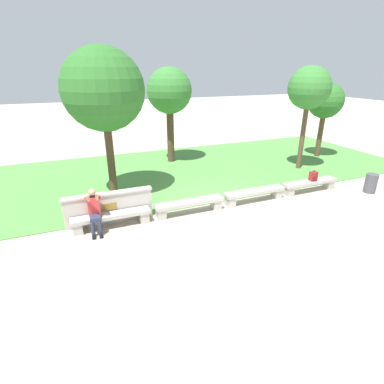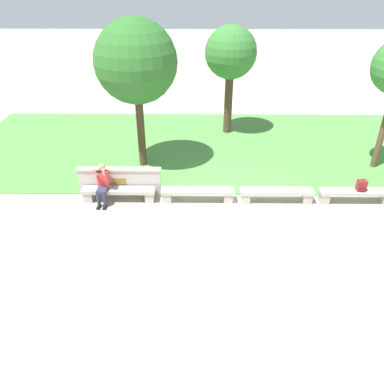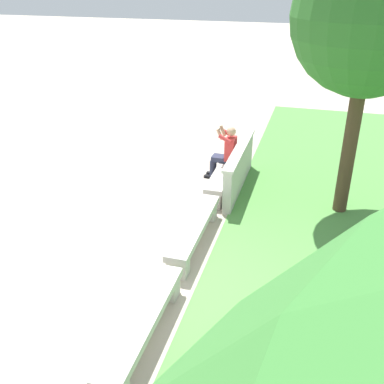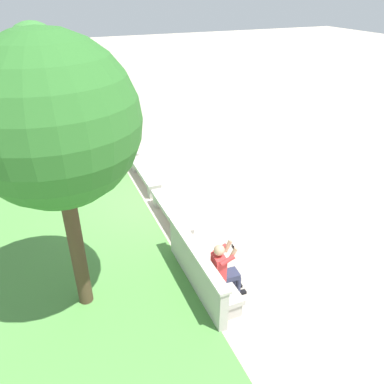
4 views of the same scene
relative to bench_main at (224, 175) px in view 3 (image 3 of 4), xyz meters
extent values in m
plane|color=#B2A593|center=(3.82, 0.00, -0.31)|extent=(80.00, 80.00, 0.00)
cube|color=#B7B2A8|center=(0.00, 0.00, 0.08)|extent=(2.34, 0.40, 0.12)
cube|color=#B7B2A8|center=(-0.99, 0.00, -0.14)|extent=(0.28, 0.34, 0.33)
cube|color=#B7B2A8|center=(0.99, 0.00, -0.14)|extent=(0.28, 0.34, 0.33)
cube|color=#B7B2A8|center=(2.54, 0.00, 0.08)|extent=(2.34, 0.40, 0.12)
cube|color=#B7B2A8|center=(1.55, 0.00, -0.14)|extent=(0.28, 0.34, 0.33)
cube|color=#B7B2A8|center=(3.54, 0.00, -0.14)|extent=(0.28, 0.34, 0.33)
cube|color=#B7B2A8|center=(5.09, 0.00, 0.08)|extent=(2.34, 0.40, 0.12)
cube|color=#B7B2A8|center=(4.10, 0.00, -0.14)|extent=(0.28, 0.34, 0.33)
cube|color=#B7B2A8|center=(0.00, 0.34, 0.17)|extent=(2.66, 0.18, 0.95)
cube|color=beige|center=(0.00, 0.34, 0.67)|extent=(2.72, 0.24, 0.06)
cube|color=olive|center=(0.00, 0.24, 0.28)|extent=(0.44, 0.02, 0.22)
cube|color=black|center=(-0.58, -0.44, -0.28)|extent=(0.11, 0.25, 0.06)
cylinder|color=#2D334C|center=(-0.58, -0.37, -0.07)|extent=(0.11, 0.11, 0.42)
cube|color=black|center=(-0.38, -0.46, -0.28)|extent=(0.11, 0.25, 0.06)
cylinder|color=#2D334C|center=(-0.38, -0.39, -0.07)|extent=(0.11, 0.11, 0.42)
cube|color=#2D334C|center=(-0.47, -0.19, 0.20)|extent=(0.32, 0.44, 0.12)
cube|color=#D83838|center=(-0.46, 0.04, 0.48)|extent=(0.35, 0.24, 0.56)
sphere|color=tan|center=(-0.46, 0.04, 0.90)|extent=(0.22, 0.22, 0.22)
cylinder|color=#D83838|center=(-0.65, -0.05, 0.77)|extent=(0.11, 0.31, 0.21)
cylinder|color=tan|center=(-0.59, -0.19, 0.85)|extent=(0.11, 0.19, 0.27)
cylinder|color=#D83838|center=(-0.27, -0.07, 0.77)|extent=(0.11, 0.31, 0.21)
cylinder|color=tan|center=(-0.35, -0.21, 0.85)|extent=(0.09, 0.19, 0.27)
cube|color=black|center=(-0.47, -0.26, 0.89)|extent=(0.15, 0.02, 0.08)
cylinder|color=#4C3826|center=(0.46, 2.60, 1.19)|extent=(0.28, 0.28, 3.00)
sphere|color=#2D6B28|center=(0.46, 2.60, 3.54)|extent=(2.81, 2.81, 2.81)
camera|label=1|loc=(-0.78, -8.40, 4.19)|focal=28.00mm
camera|label=2|loc=(2.49, -10.31, 6.22)|focal=35.00mm
camera|label=3|loc=(9.33, 1.91, 4.28)|focal=42.00mm
camera|label=4|loc=(-5.60, 2.74, 5.44)|focal=35.00mm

